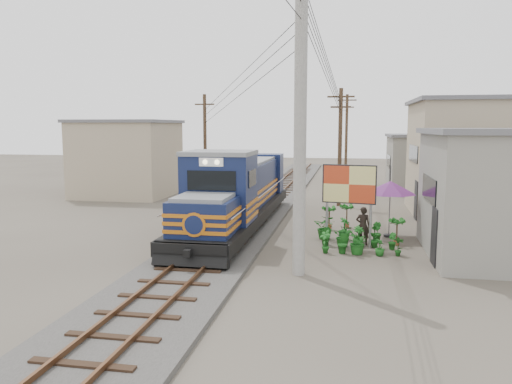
% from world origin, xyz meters
% --- Properties ---
extents(ground, '(120.00, 120.00, 0.00)m').
position_xyz_m(ground, '(0.00, 0.00, 0.00)').
color(ground, '#473F35').
rests_on(ground, ground).
extents(ballast, '(3.60, 70.00, 0.16)m').
position_xyz_m(ballast, '(0.00, 10.00, 0.08)').
color(ballast, '#595651').
rests_on(ballast, ground).
extents(track, '(1.15, 70.00, 0.12)m').
position_xyz_m(track, '(0.00, 10.00, 0.26)').
color(track, '#51331E').
rests_on(track, ground).
extents(locomotive, '(2.71, 14.75, 3.66)m').
position_xyz_m(locomotive, '(0.00, 6.26, 1.62)').
color(locomotive, black).
rests_on(locomotive, ground).
extents(utility_pole_main, '(0.40, 0.40, 10.00)m').
position_xyz_m(utility_pole_main, '(3.50, -0.50, 5.00)').
color(utility_pole_main, '#9E9B93').
rests_on(utility_pole_main, ground).
extents(wooden_pole_mid, '(1.60, 0.24, 7.00)m').
position_xyz_m(wooden_pole_mid, '(4.50, 14.00, 3.68)').
color(wooden_pole_mid, '#4C3826').
rests_on(wooden_pole_mid, ground).
extents(wooden_pole_far, '(1.60, 0.24, 7.50)m').
position_xyz_m(wooden_pole_far, '(4.80, 28.00, 3.93)').
color(wooden_pole_far, '#4C3826').
rests_on(wooden_pole_far, ground).
extents(wooden_pole_left, '(1.60, 0.24, 7.00)m').
position_xyz_m(wooden_pole_left, '(-5.00, 18.00, 3.68)').
color(wooden_pole_left, '#4C3826').
rests_on(wooden_pole_left, ground).
extents(power_lines, '(9.65, 19.00, 3.30)m').
position_xyz_m(power_lines, '(-0.14, 8.49, 7.56)').
color(power_lines, black).
rests_on(power_lines, ground).
extents(shophouse_mid, '(8.40, 7.35, 6.20)m').
position_xyz_m(shophouse_mid, '(12.50, 12.00, 3.11)').
color(shophouse_mid, tan).
rests_on(shophouse_mid, ground).
extents(shophouse_back, '(6.30, 6.30, 4.20)m').
position_xyz_m(shophouse_back, '(11.00, 22.00, 2.11)').
color(shophouse_back, gray).
rests_on(shophouse_back, ground).
extents(shophouse_left, '(6.30, 6.30, 5.20)m').
position_xyz_m(shophouse_left, '(-10.00, 16.00, 2.61)').
color(shophouse_left, tan).
rests_on(shophouse_left, ground).
extents(billboard, '(2.11, 0.46, 3.28)m').
position_xyz_m(billboard, '(5.06, 3.68, 2.41)').
color(billboard, '#99999E').
rests_on(billboard, ground).
extents(market_umbrella, '(2.89, 2.89, 2.44)m').
position_xyz_m(market_umbrella, '(6.82, 5.78, 2.15)').
color(market_umbrella, black).
rests_on(market_umbrella, ground).
extents(vendor, '(0.59, 0.41, 1.56)m').
position_xyz_m(vendor, '(5.65, 4.06, 0.78)').
color(vendor, black).
rests_on(vendor, ground).
extents(plant_nursery, '(3.55, 3.30, 1.07)m').
position_xyz_m(plant_nursery, '(5.06, 3.71, 0.46)').
color(plant_nursery, '#195A1A').
rests_on(plant_nursery, ground).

